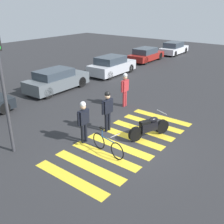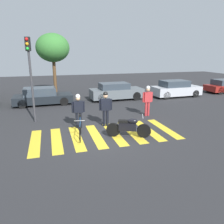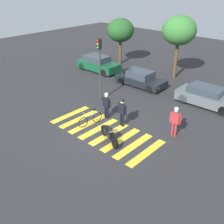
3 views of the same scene
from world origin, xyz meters
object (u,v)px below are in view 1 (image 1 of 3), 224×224
Objects in this scene: leaning_bicycle at (108,145)px; car_maroon_wagon at (146,55)px; police_motorcycle at (149,127)px; traffic_light_pole at (1,75)px; car_white_van at (174,48)px; car_grey_coupe at (57,80)px; car_silver_sedan at (112,66)px; officer_on_foot at (83,119)px; pedestrian_bystander at (125,87)px; officer_by_motorcycle at (107,108)px.

leaning_bicycle is 17.43m from car_maroon_wagon.
police_motorcycle is at bearing -14.67° from leaning_bicycle.
traffic_light_pole is at bearing 140.13° from police_motorcycle.
police_motorcycle is at bearing -157.29° from car_white_van.
car_grey_coupe is 8.02m from traffic_light_pole.
car_silver_sedan is 11.19m from car_white_van.
officer_on_foot is 7.35m from car_grey_coupe.
police_motorcycle is 1.15× the size of leaning_bicycle.
traffic_light_pole is (-2.22, 1.65, 2.00)m from officer_on_foot.
police_motorcycle is at bearing -103.69° from car_grey_coupe.
pedestrian_bystander reaches higher than car_grey_coupe.
car_grey_coupe is at bearing 67.80° from officer_by_motorcycle.
pedestrian_bystander reaches higher than officer_on_foot.
car_grey_coupe is at bearing 179.13° from car_white_van.
officer_on_foot reaches higher than car_maroon_wagon.
pedestrian_bystander reaches higher than car_maroon_wagon.
officer_by_motorcycle is 20.16m from car_white_van.
police_motorcycle is 0.43× the size of traffic_light_pole.
leaning_bicycle is 0.96× the size of officer_on_foot.
police_motorcycle is 15.84m from car_maroon_wagon.
officer_on_foot is 16.78m from car_maroon_wagon.
police_motorcycle is 1.05× the size of officer_by_motorcycle.
car_silver_sedan is (5.09, 4.85, -0.40)m from pedestrian_bystander.
car_silver_sedan is (9.57, 7.23, 0.32)m from leaning_bicycle.
car_white_van is (16.28, 4.86, -0.47)m from pedestrian_bystander.
pedestrian_bystander is 0.44× the size of car_silver_sedan.
officer_on_foot is 11.15m from car_silver_sedan.
traffic_light_pole reaches higher than car_white_van.
car_grey_coupe reaches higher than car_white_van.
officer_on_foot is 0.39× the size of traffic_light_pole.
officer_by_motorcycle is at bearing -143.25° from car_silver_sedan.
car_silver_sedan is 1.00× the size of car_maroon_wagon.
car_silver_sedan is at bearing 43.62° from pedestrian_bystander.
traffic_light_pole is (-2.10, 2.98, 2.66)m from leaning_bicycle.
police_motorcycle is 1.98m from officer_by_motorcycle.
car_silver_sedan reaches higher than car_white_van.
pedestrian_bystander is 0.45× the size of car_white_van.
car_maroon_wagon is (11.53, 0.24, -0.06)m from car_grey_coupe.
car_silver_sedan is 12.64m from traffic_light_pole.
pedestrian_bystander reaches higher than car_white_van.
leaning_bicycle is 0.39× the size of car_grey_coupe.
officer_by_motorcycle is 0.45× the size of car_white_van.
officer_on_foot is at bearing -164.00° from car_white_van.
car_maroon_wagon reaches higher than police_motorcycle.
leaning_bicycle is at bearing -54.79° from traffic_light_pole.
police_motorcycle is 0.47× the size of car_white_van.
car_white_van is 23.38m from traffic_light_pole.
car_maroon_wagon is at bearing 4.82° from car_silver_sedan.
car_silver_sedan is at bearing -179.92° from car_white_van.
car_silver_sedan is at bearing -175.18° from car_maroon_wagon.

